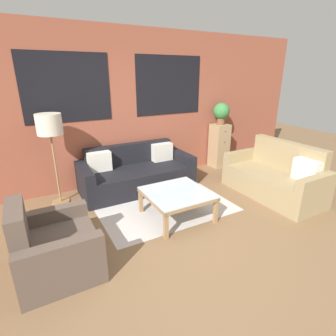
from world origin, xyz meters
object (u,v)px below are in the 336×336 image
object	(u,v)px
floor_lamp	(50,128)
drawer_cabinet	(219,146)
armchair_corner	(54,248)
potted_plant	(221,112)
settee_vintage	(275,178)
coffee_table	(177,196)
couch_dark	(136,174)

from	to	relation	value
floor_lamp	drawer_cabinet	xyz separation A→B (m)	(3.45, 0.17, -0.76)
armchair_corner	potted_plant	xyz separation A→B (m)	(3.72, 1.85, 0.96)
settee_vintage	armchair_corner	world-z (taller)	settee_vintage
coffee_table	drawer_cabinet	size ratio (longest dim) A/B	0.91
armchair_corner	drawer_cabinet	size ratio (longest dim) A/B	0.92
potted_plant	coffee_table	bearing A→B (deg)	-143.00
coffee_table	floor_lamp	world-z (taller)	floor_lamp
couch_dark	potted_plant	xyz separation A→B (m)	(2.12, 0.23, 0.96)
coffee_table	floor_lamp	size ratio (longest dim) A/B	0.60
coffee_table	armchair_corner	bearing A→B (deg)	-168.92
coffee_table	drawer_cabinet	distance (m)	2.52
armchair_corner	floor_lamp	distance (m)	1.96
settee_vintage	potted_plant	distance (m)	1.92
armchair_corner	coffee_table	bearing A→B (deg)	11.08
settee_vintage	potted_plant	size ratio (longest dim) A/B	3.61
couch_dark	drawer_cabinet	size ratio (longest dim) A/B	2.08
floor_lamp	drawer_cabinet	world-z (taller)	floor_lamp
floor_lamp	armchair_corner	bearing A→B (deg)	-99.01
floor_lamp	drawer_cabinet	size ratio (longest dim) A/B	1.51
coffee_table	drawer_cabinet	world-z (taller)	drawer_cabinet
settee_vintage	drawer_cabinet	world-z (taller)	drawer_cabinet
armchair_corner	drawer_cabinet	bearing A→B (deg)	26.42
settee_vintage	floor_lamp	bearing A→B (deg)	155.57
coffee_table	potted_plant	bearing A→B (deg)	37.00
settee_vintage	coffee_table	distance (m)	1.89
coffee_table	potted_plant	distance (m)	2.66
couch_dark	drawer_cabinet	xyz separation A→B (m)	(2.12, 0.23, 0.21)
drawer_cabinet	potted_plant	size ratio (longest dim) A/B	2.10
drawer_cabinet	settee_vintage	bearing A→B (deg)	-94.36
settee_vintage	armchair_corner	xyz separation A→B (m)	(-3.59, -0.17, -0.03)
armchair_corner	floor_lamp	world-z (taller)	floor_lamp
floor_lamp	couch_dark	bearing A→B (deg)	-2.76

